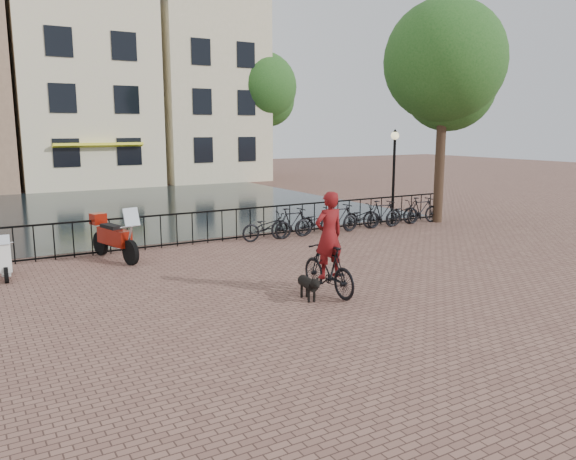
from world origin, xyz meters
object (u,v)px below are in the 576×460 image
lamp_post (394,161)px  cyclist (329,249)px  scooter (5,254)px  motorcycle (114,232)px  dog (308,287)px

lamp_post → cyclist: size_ratio=1.31×
scooter → motorcycle: bearing=16.4°
cyclist → scooter: cyclist is taller
motorcycle → cyclist: bearing=-75.0°
lamp_post → scooter: (-13.00, -1.05, -1.79)m
cyclist → scooter: bearing=-41.4°
cyclist → motorcycle: (-3.22, 5.62, -0.21)m
dog → lamp_post: bearing=47.6°
dog → motorcycle: bearing=123.0°
scooter → cyclist: bearing=-36.1°
motorcycle → scooter: 2.80m
lamp_post → dog: lamp_post is taller
motorcycle → dog: bearing=-80.4°
motorcycle → scooter: motorcycle is taller
cyclist → motorcycle: cyclist is taller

